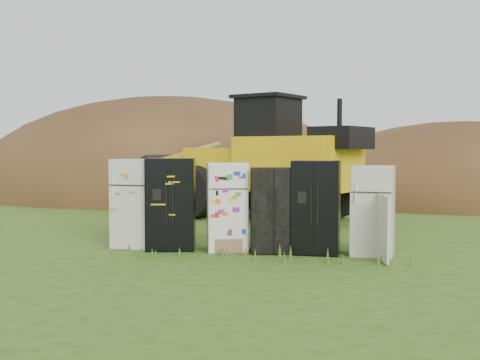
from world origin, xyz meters
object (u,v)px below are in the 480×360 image
(fridge_dark_mid, at_px, (272,210))
(fridge_open_door, at_px, (373,211))
(fridge_sticker, at_px, (227,207))
(fridge_black_right, at_px, (316,207))
(fridge_leftmost, at_px, (136,203))
(fridge_black_side, at_px, (171,204))
(wheel_loader, at_px, (243,157))

(fridge_dark_mid, distance_m, fridge_open_door, 1.96)
(fridge_sticker, bearing_deg, fridge_dark_mid, -16.81)
(fridge_black_right, bearing_deg, fridge_dark_mid, -175.42)
(fridge_leftmost, xyz_separation_m, fridge_dark_mid, (2.88, -0.05, -0.08))
(fridge_sticker, xyz_separation_m, fridge_open_door, (2.88, 0.04, -0.02))
(fridge_leftmost, bearing_deg, fridge_sticker, 2.79)
(fridge_black_side, bearing_deg, fridge_black_right, -11.08)
(fridge_black_right, bearing_deg, fridge_open_door, 2.03)
(fridge_black_side, height_order, fridge_open_door, fridge_black_side)
(fridge_open_door, bearing_deg, fridge_leftmost, -172.81)
(fridge_black_right, bearing_deg, fridge_sticker, -176.94)
(fridge_dark_mid, relative_size, fridge_black_right, 0.92)
(fridge_leftmost, relative_size, fridge_black_side, 0.99)
(fridge_leftmost, height_order, fridge_black_side, fridge_black_side)
(fridge_dark_mid, height_order, wheel_loader, wheel_loader)
(fridge_sticker, distance_m, fridge_black_right, 1.78)
(wheel_loader, bearing_deg, fridge_black_side, -70.16)
(fridge_sticker, height_order, fridge_open_door, fridge_sticker)
(fridge_dark_mid, xyz_separation_m, fridge_open_door, (1.96, 0.04, 0.02))
(fridge_open_door, bearing_deg, fridge_dark_mid, -171.57)
(fridge_black_side, xyz_separation_m, fridge_black_right, (2.95, 0.07, -0.02))
(fridge_dark_mid, bearing_deg, fridge_open_door, -10.53)
(fridge_black_side, relative_size, fridge_dark_mid, 1.10)
(fridge_black_side, height_order, fridge_sticker, fridge_black_side)
(fridge_leftmost, distance_m, fridge_black_side, 0.80)
(fridge_sticker, xyz_separation_m, fridge_black_right, (1.78, 0.03, 0.03))
(fridge_leftmost, relative_size, fridge_sticker, 1.04)
(fridge_open_door, xyz_separation_m, wheel_loader, (-3.66, 5.87, 0.94))
(fridge_open_door, relative_size, wheel_loader, 0.23)
(fridge_leftmost, bearing_deg, wheel_loader, 82.60)
(fridge_leftmost, height_order, fridge_sticker, fridge_leftmost)
(fridge_black_side, relative_size, fridge_open_door, 1.08)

